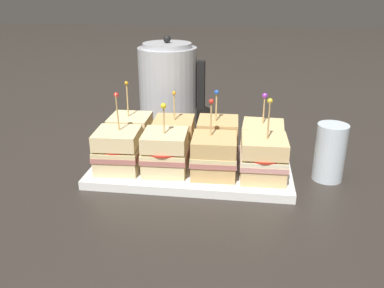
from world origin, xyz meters
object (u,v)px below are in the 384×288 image
(sandwich_back_far_left, at_px, (131,134))
(sandwich_back_center_left, at_px, (174,136))
(kettle_steel, at_px, (168,86))
(sandwich_front_far_right, at_px, (263,158))
(drinking_glass, at_px, (330,153))
(sandwich_front_center_left, at_px, (165,152))
(sandwich_front_center_right, at_px, (214,156))
(sandwich_back_center_right, at_px, (218,138))
(sandwich_front_far_left, at_px, (118,150))
(serving_platter, at_px, (192,167))
(sandwich_back_far_right, at_px, (262,141))

(sandwich_back_far_left, relative_size, sandwich_back_center_left, 1.13)
(sandwich_back_center_left, height_order, kettle_steel, kettle_steel)
(sandwich_front_far_right, bearing_deg, drinking_glass, 19.94)
(sandwich_front_center_left, bearing_deg, sandwich_front_center_right, 0.13)
(sandwich_front_far_right, distance_m, drinking_glass, 0.14)
(sandwich_front_far_right, relative_size, sandwich_back_center_right, 1.08)
(sandwich_front_far_left, height_order, sandwich_front_center_left, sandwich_front_far_left)
(serving_platter, distance_m, kettle_steel, 0.32)
(sandwich_front_center_right, bearing_deg, sandwich_front_far_left, -179.18)
(sandwich_front_center_right, distance_m, sandwich_back_center_right, 0.09)
(sandwich_front_center_left, distance_m, kettle_steel, 0.34)
(sandwich_front_far_right, height_order, kettle_steel, kettle_steel)
(sandwich_back_far_right, relative_size, kettle_steel, 0.59)
(sandwich_back_far_left, bearing_deg, kettle_steel, 80.08)
(sandwich_front_center_right, xyz_separation_m, sandwich_back_far_left, (-0.20, 0.09, 0.00))
(serving_platter, xyz_separation_m, sandwich_back_far_right, (0.15, 0.05, 0.05))
(sandwich_back_center_right, relative_size, sandwich_back_far_right, 1.03)
(sandwich_front_far_right, xyz_separation_m, sandwich_back_far_left, (-0.30, 0.10, -0.00))
(sandwich_front_far_left, distance_m, sandwich_front_center_left, 0.10)
(sandwich_front_center_right, xyz_separation_m, sandwich_back_center_right, (-0.00, 0.09, 0.00))
(serving_platter, height_order, sandwich_front_far_right, sandwich_front_far_right)
(sandwich_front_far_right, relative_size, drinking_glass, 1.39)
(sandwich_front_center_right, xyz_separation_m, sandwich_front_far_right, (0.10, -0.00, 0.00))
(serving_platter, distance_m, sandwich_back_far_left, 0.16)
(sandwich_back_far_left, height_order, sandwich_back_center_right, sandwich_back_far_left)
(serving_platter, distance_m, sandwich_back_far_right, 0.16)
(sandwich_front_far_right, bearing_deg, serving_platter, 161.11)
(sandwich_front_center_left, xyz_separation_m, drinking_glass, (0.33, 0.05, -0.00))
(serving_platter, height_order, sandwich_back_far_left, sandwich_back_far_left)
(sandwich_back_center_right, xyz_separation_m, sandwich_back_far_right, (0.10, -0.00, -0.00))
(sandwich_front_center_right, height_order, sandwich_back_far_left, sandwich_back_far_left)
(sandwich_back_far_left, bearing_deg, sandwich_back_far_right, 0.11)
(sandwich_front_center_right, height_order, sandwich_back_far_right, sandwich_front_center_right)
(sandwich_front_far_left, relative_size, sandwich_back_far_left, 1.00)
(serving_platter, xyz_separation_m, sandwich_back_far_left, (-0.15, 0.05, 0.05))
(kettle_steel, distance_m, drinking_glass, 0.49)
(sandwich_front_far_left, height_order, drinking_glass, sandwich_front_far_left)
(sandwich_front_center_left, relative_size, sandwich_back_center_left, 1.01)
(sandwich_front_far_left, distance_m, kettle_steel, 0.34)
(sandwich_front_far_right, height_order, drinking_glass, sandwich_front_far_right)
(sandwich_back_center_right, height_order, sandwich_back_far_right, sandwich_back_center_right)
(sandwich_back_center_right, bearing_deg, sandwich_front_far_left, -153.82)
(serving_platter, xyz_separation_m, sandwich_back_center_right, (0.05, 0.05, 0.05))
(serving_platter, distance_m, sandwich_back_center_left, 0.09)
(sandwich_front_center_left, relative_size, kettle_steel, 0.59)
(kettle_steel, bearing_deg, sandwich_front_center_right, -65.02)
(sandwich_front_far_left, distance_m, sandwich_back_center_left, 0.14)
(sandwich_back_center_right, bearing_deg, sandwich_back_center_left, 177.80)
(sandwich_front_far_right, bearing_deg, kettle_steel, 126.82)
(sandwich_front_far_left, relative_size, sandwich_front_far_right, 0.99)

